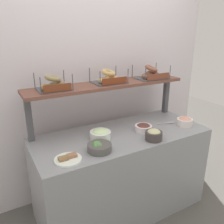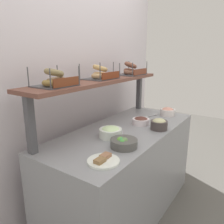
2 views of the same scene
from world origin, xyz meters
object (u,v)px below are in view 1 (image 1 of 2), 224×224
Objects in this scene: serving_spoon_near_plate at (168,123)px; bagel_basket_everything at (53,84)px; bagel_basket_cinnamon_raisin at (151,74)px; bowl_tuna_salad at (154,135)px; serving_plate_white at (68,159)px; bowl_scallion_spread at (100,134)px; bowl_lox_spread at (185,121)px; bowl_chocolate_spread at (143,127)px; bowl_veggie_mix at (99,147)px; bagel_basket_plain at (109,78)px.

serving_spoon_near_plate is 1.22m from bagel_basket_everything.
bagel_basket_cinnamon_raisin is at bearing 100.02° from serving_spoon_near_plate.
bagel_basket_cinnamon_raisin is (1.04, -0.03, 0.00)m from bagel_basket_everything.
bowl_tuna_salad is 0.44m from serving_spoon_near_plate.
serving_plate_white is at bearing -170.92° from serving_spoon_near_plate.
bowl_scallion_spread is at bearing 178.16° from serving_spoon_near_plate.
bowl_lox_spread is 1.04× the size of bowl_tuna_salad.
bowl_veggie_mix is at bearing -165.40° from bowl_chocolate_spread.
bowl_lox_spread is at bearing -47.98° from serving_spoon_near_plate.
bowl_tuna_salad is at bearing -6.40° from bowl_veggie_mix.
bagel_basket_everything is at bearing -179.15° from bagel_basket_plain.
bagel_basket_everything reaches higher than bowl_scallion_spread.
bowl_lox_spread is 0.80× the size of bowl_veggie_mix.
bowl_lox_spread is 0.54× the size of bagel_basket_everything.
bagel_basket_everything is (-1.19, 0.41, 0.43)m from bowl_lox_spread.
bowl_tuna_salad reaches higher than serving_plate_white.
bagel_basket_cinnamon_raisin is at bearing -1.48° from bagel_basket_everything.
bowl_tuna_salad is (0.51, -0.06, 0.01)m from bowl_veggie_mix.
bowl_chocolate_spread is 0.57× the size of bagel_basket_everything.
bagel_basket_plain is at bearing 0.85° from bagel_basket_everything.
bowl_lox_spread reaches higher than bowl_veggie_mix.
bowl_lox_spread is 0.49m from bowl_tuna_salad.
bowl_chocolate_spread is at bearing 11.07° from serving_plate_white.
bagel_basket_plain is (-0.65, 0.42, 0.43)m from bowl_lox_spread.
bagel_basket_plain is at bearing 146.88° from bowl_lox_spread.
bowl_scallion_spread is 0.64× the size of bagel_basket_everything.
serving_spoon_near_plate is at bearing -1.84° from bowl_scallion_spread.
serving_plate_white is 0.91m from bagel_basket_plain.
serving_spoon_near_plate is (0.34, 0.03, -0.03)m from bowl_chocolate_spread.
bowl_lox_spread is at bearing 12.28° from bowl_tuna_salad.
bowl_scallion_spread is at bearing -130.73° from bagel_basket_plain.
bowl_tuna_salad is (-0.48, -0.11, 0.01)m from bowl_lox_spread.
serving_spoon_near_plate is at bearing -79.98° from bagel_basket_cinnamon_raisin.
bowl_tuna_salad is at bearing -31.78° from bowl_scallion_spread.
bagel_basket_plain reaches higher than bowl_scallion_spread.
bowl_lox_spread is 1.26m from serving_plate_white.
bowl_veggie_mix is 0.73m from bagel_basket_plain.
bowl_chocolate_spread reaches higher than serving_plate_white.
bowl_veggie_mix is 0.90m from serving_spoon_near_plate.
bagel_basket_cinnamon_raisin is at bearing 56.24° from bowl_tuna_salad.
bowl_lox_spread is 0.16m from serving_spoon_near_plate.
bowl_tuna_salad is 0.70m from bagel_basket_plain.
bagel_basket_everything reaches higher than bowl_tuna_salad.
bagel_basket_cinnamon_raisin is at bearing 111.77° from bowl_lox_spread.
bagel_basket_cinnamon_raisin is (1.10, 0.45, 0.47)m from serving_plate_white.
bowl_veggie_mix is at bearing -66.54° from bagel_basket_everything.
bagel_basket_cinnamon_raisin is at bearing 45.06° from bowl_chocolate_spread.
serving_spoon_near_plate is at bearing 30.79° from bowl_tuna_salad.
bowl_scallion_spread is 0.78m from serving_spoon_near_plate.
bagel_basket_plain is (-0.16, 0.53, 0.43)m from bowl_tuna_salad.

